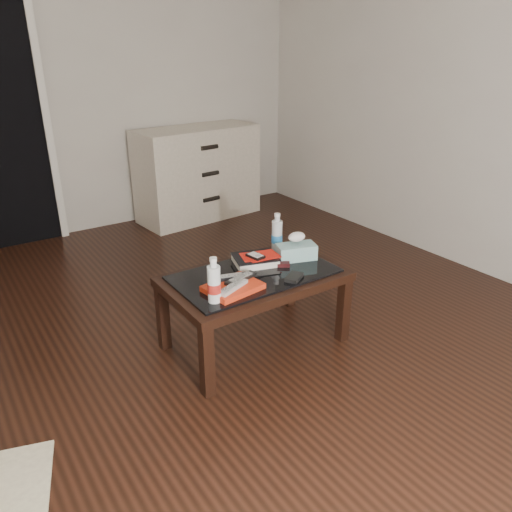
{
  "coord_description": "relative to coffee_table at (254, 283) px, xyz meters",
  "views": [
    {
      "loc": [
        -0.94,
        -2.13,
        1.66
      ],
      "look_at": [
        0.5,
        -0.0,
        0.55
      ],
      "focal_mm": 35.0,
      "sensor_mm": 36.0,
      "label": 1
    }
  ],
  "objects": [
    {
      "name": "flip_phone",
      "position": [
        0.19,
        -0.01,
        0.08
      ],
      "size": [
        0.1,
        0.09,
        0.02
      ],
      "primitive_type": "cube",
      "rotation": [
        0.0,
        0.0,
        -0.59
      ],
      "color": "black",
      "rests_on": "coffee_table"
    },
    {
      "name": "magazines",
      "position": [
        -0.21,
        -0.11,
        0.08
      ],
      "size": [
        0.31,
        0.25,
        0.03
      ],
      "primitive_type": "cube",
      "rotation": [
        0.0,
        0.0,
        0.14
      ],
      "color": "red",
      "rests_on": "coffee_table"
    },
    {
      "name": "textbook",
      "position": [
        0.08,
        0.11,
        0.09
      ],
      "size": [
        0.3,
        0.26,
        0.05
      ],
      "primitive_type": "cube",
      "rotation": [
        0.0,
        0.0,
        -0.29
      ],
      "color": "black",
      "rests_on": "coffee_table"
    },
    {
      "name": "wallet",
      "position": [
        0.14,
        -0.18,
        0.07
      ],
      "size": [
        0.14,
        0.12,
        0.02
      ],
      "primitive_type": "cube",
      "rotation": [
        0.0,
        0.0,
        0.54
      ],
      "color": "black",
      "rests_on": "coffee_table"
    },
    {
      "name": "remote_black_back",
      "position": [
        -0.19,
        -0.03,
        0.11
      ],
      "size": [
        0.21,
        0.1,
        0.02
      ],
      "primitive_type": "cube",
      "rotation": [
        0.0,
        0.0,
        -0.28
      ],
      "color": "black",
      "rests_on": "magazines"
    },
    {
      "name": "remote_silver",
      "position": [
        -0.23,
        -0.15,
        0.11
      ],
      "size": [
        0.2,
        0.12,
        0.02
      ],
      "primitive_type": "cube",
      "rotation": [
        0.0,
        0.0,
        0.39
      ],
      "color": "#9F9FA3",
      "rests_on": "magazines"
    },
    {
      "name": "tissue_box",
      "position": [
        0.32,
        0.03,
        0.11
      ],
      "size": [
        0.26,
        0.19,
        0.09
      ],
      "primitive_type": "cube",
      "rotation": [
        0.0,
        0.0,
        -0.32
      ],
      "color": "teal",
      "rests_on": "coffee_table"
    },
    {
      "name": "remote_black_front",
      "position": [
        -0.14,
        -0.08,
        0.11
      ],
      "size": [
        0.21,
        0.1,
        0.02
      ],
      "primitive_type": "cube",
      "rotation": [
        0.0,
        0.0,
        0.24
      ],
      "color": "black",
      "rests_on": "magazines"
    },
    {
      "name": "ground",
      "position": [
        -0.47,
        0.03,
        -0.4
      ],
      "size": [
        5.0,
        5.0,
        0.0
      ],
      "primitive_type": "plane",
      "color": "black",
      "rests_on": "ground"
    },
    {
      "name": "coffee_table",
      "position": [
        0.0,
        0.0,
        0.0
      ],
      "size": [
        1.0,
        0.6,
        0.46
      ],
      "color": "black",
      "rests_on": "ground"
    },
    {
      "name": "dvd_mailers",
      "position": [
        0.09,
        0.1,
        0.11
      ],
      "size": [
        0.22,
        0.18,
        0.01
      ],
      "primitive_type": "cube",
      "rotation": [
        0.0,
        0.0,
        -0.3
      ],
      "color": "red",
      "rests_on": "textbook"
    },
    {
      "name": "dresser",
      "position": [
        0.84,
        2.26,
        0.05
      ],
      "size": [
        1.24,
        0.61,
        0.9
      ],
      "rotation": [
        0.0,
        0.0,
        0.1
      ],
      "color": "beige",
      "rests_on": "ground"
    },
    {
      "name": "room_shell",
      "position": [
        -0.47,
        0.03,
        1.22
      ],
      "size": [
        5.0,
        5.0,
        5.0
      ],
      "color": "beige",
      "rests_on": "ground"
    },
    {
      "name": "ipod",
      "position": [
        0.07,
        0.09,
        0.12
      ],
      "size": [
        0.08,
        0.11,
        0.02
      ],
      "primitive_type": "cube",
      "rotation": [
        0.0,
        0.0,
        0.16
      ],
      "color": "black",
      "rests_on": "dvd_mailers"
    },
    {
      "name": "water_bottle_left",
      "position": [
        -0.35,
        -0.16,
        0.18
      ],
      "size": [
        0.08,
        0.08,
        0.24
      ],
      "primitive_type": "cylinder",
      "rotation": [
        0.0,
        0.0,
        0.27
      ],
      "color": "silver",
      "rests_on": "coffee_table"
    },
    {
      "name": "water_bottle_right",
      "position": [
        0.31,
        0.21,
        0.18
      ],
      "size": [
        0.08,
        0.08,
        0.24
      ],
      "primitive_type": "cylinder",
      "rotation": [
        0.0,
        0.0,
        0.24
      ],
      "color": "silver",
      "rests_on": "coffee_table"
    }
  ]
}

